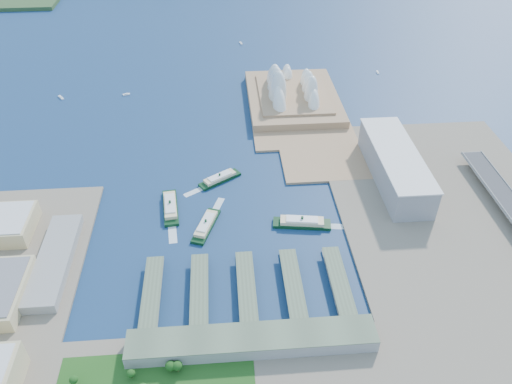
{
  "coord_description": "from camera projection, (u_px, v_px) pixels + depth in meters",
  "views": [
    {
      "loc": [
        -0.73,
        -375.65,
        348.95
      ],
      "look_at": [
        32.22,
        46.83,
        18.0
      ],
      "focal_mm": 35.0,
      "sensor_mm": 36.0,
      "label": 1
    }
  ],
  "objects": [
    {
      "name": "ground",
      "position": [
        228.0,
        235.0,
        509.99
      ],
      "size": [
        3000.0,
        3000.0,
        0.0
      ],
      "primitive_type": "plane",
      "color": "#10264D",
      "rests_on": "ground"
    },
    {
      "name": "east_land",
      "position": [
        477.0,
        256.0,
        484.49
      ],
      "size": [
        240.0,
        500.0,
        3.0
      ],
      "primitive_type": "cube",
      "color": "#786D5C",
      "rests_on": "ground"
    },
    {
      "name": "peninsula",
      "position": [
        296.0,
        108.0,
        719.95
      ],
      "size": [
        135.0,
        220.0,
        3.0
      ],
      "primitive_type": "cube",
      "color": "#9F7A57",
      "rests_on": "ground"
    },
    {
      "name": "opera_house",
      "position": [
        294.0,
        83.0,
        716.74
      ],
      "size": [
        134.0,
        180.0,
        58.0
      ],
      "primitive_type": null,
      "color": "white",
      "rests_on": "peninsula"
    },
    {
      "name": "toaster_building",
      "position": [
        395.0,
        166.0,
        572.18
      ],
      "size": [
        45.0,
        155.0,
        35.0
      ],
      "primitive_type": "cube",
      "color": "gray",
      "rests_on": "east_land"
    },
    {
      "name": "ferry_wharves",
      "position": [
        246.0,
        288.0,
        449.06
      ],
      "size": [
        184.0,
        90.0,
        9.3
      ],
      "primitive_type": null,
      "color": "#506049",
      "rests_on": "ground"
    },
    {
      "name": "terminal_building",
      "position": [
        252.0,
        341.0,
        399.3
      ],
      "size": [
        200.0,
        28.0,
        12.0
      ],
      "primitive_type": "cube",
      "color": "gray",
      "rests_on": "south_land"
    },
    {
      "name": "ferry_a",
      "position": [
        170.0,
        205.0,
        539.85
      ],
      "size": [
        21.17,
        60.62,
        11.23
      ],
      "primitive_type": null,
      "rotation": [
        0.0,
        0.0,
        0.1
      ],
      "color": "black",
      "rests_on": "ground"
    },
    {
      "name": "ferry_b",
      "position": [
        220.0,
        177.0,
        581.22
      ],
      "size": [
        51.04,
        39.63,
        9.88
      ],
      "primitive_type": null,
      "rotation": [
        0.0,
        0.0,
        -0.99
      ],
      "color": "black",
      "rests_on": "ground"
    },
    {
      "name": "ferry_c",
      "position": [
        206.0,
        224.0,
        516.57
      ],
      "size": [
        31.62,
        56.01,
        10.31
      ],
      "primitive_type": null,
      "rotation": [
        0.0,
        0.0,
        2.79
      ],
      "color": "black",
      "rests_on": "ground"
    },
    {
      "name": "ferry_d",
      "position": [
        302.0,
        221.0,
        519.16
      ],
      "size": [
        61.64,
        23.77,
        11.36
      ],
      "primitive_type": null,
      "rotation": [
        0.0,
        0.0,
        1.43
      ],
      "color": "black",
      "rests_on": "ground"
    },
    {
      "name": "boat_a",
      "position": [
        61.0,
        97.0,
        746.54
      ],
      "size": [
        11.12,
        13.78,
        2.76
      ],
      "primitive_type": null,
      "rotation": [
        0.0,
        0.0,
        0.61
      ],
      "color": "white",
      "rests_on": "ground"
    },
    {
      "name": "boat_b",
      "position": [
        126.0,
        94.0,
        754.37
      ],
      "size": [
        11.19,
        6.72,
        2.85
      ],
      "primitive_type": null,
      "rotation": [
        0.0,
        0.0,
        1.88
      ],
      "color": "white",
      "rests_on": "ground"
    },
    {
      "name": "boat_c",
      "position": [
        378.0,
        72.0,
        816.88
      ],
      "size": [
        3.56,
        11.02,
        2.46
      ],
      "primitive_type": null,
      "rotation": [
        0.0,
        0.0,
        3.11
      ],
      "color": "white",
      "rests_on": "ground"
    },
    {
      "name": "boat_e",
      "position": [
        241.0,
        43.0,
        915.26
      ],
      "size": [
        5.62,
        12.15,
        2.87
      ],
      "primitive_type": null,
      "rotation": [
        0.0,
        0.0,
        0.17
      ],
      "color": "white",
      "rests_on": "ground"
    }
  ]
}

